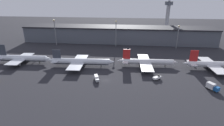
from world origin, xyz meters
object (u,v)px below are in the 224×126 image
(airplane_1, at_px, (80,62))
(airplane_0, at_px, (22,58))
(control_tower, at_px, (168,15))
(service_vehicle_1, at_px, (157,78))
(service_vehicle_2, at_px, (97,78))
(service_vehicle_3, at_px, (212,87))
(airplane_3, at_px, (214,64))
(airplane_2, at_px, (147,62))

(airplane_1, bearing_deg, airplane_0, 174.92)
(airplane_0, bearing_deg, control_tower, 37.60)
(airplane_1, distance_m, control_tower, 133.37)
(airplane_1, xyz_separation_m, service_vehicle_1, (51.96, -15.45, -2.37))
(service_vehicle_2, xyz_separation_m, control_tower, (62.31, 126.53, 23.70))
(airplane_1, height_order, control_tower, control_tower)
(service_vehicle_1, relative_size, service_vehicle_3, 0.82)
(airplane_1, bearing_deg, service_vehicle_2, -55.41)
(service_vehicle_2, relative_size, control_tower, 0.18)
(airplane_1, relative_size, control_tower, 1.13)
(airplane_3, bearing_deg, airplane_1, -179.58)
(airplane_2, bearing_deg, service_vehicle_3, -45.74)
(airplane_0, distance_m, airplane_1, 45.26)
(airplane_3, distance_m, service_vehicle_3, 32.64)
(service_vehicle_2, distance_m, service_vehicle_3, 64.55)
(airplane_2, distance_m, control_tower, 107.35)
(airplane_2, xyz_separation_m, control_tower, (30.61, 100.51, 22.02))
(airplane_1, bearing_deg, airplane_3, 0.42)
(airplane_1, distance_m, airplane_3, 92.95)
(airplane_1, distance_m, airplane_2, 47.55)
(airplane_0, relative_size, airplane_3, 1.02)
(service_vehicle_3, bearing_deg, airplane_3, 123.19)
(airplane_1, xyz_separation_m, service_vehicle_3, (79.91, -24.95, -1.62))
(airplane_2, relative_size, service_vehicle_2, 5.69)
(airplane_2, xyz_separation_m, service_vehicle_2, (-31.70, -26.02, -1.68))
(airplane_0, relative_size, service_vehicle_3, 6.41)
(airplane_0, height_order, service_vehicle_2, airplane_0)
(airplane_3, distance_m, control_tower, 104.54)
(airplane_1, xyz_separation_m, airplane_3, (92.81, 4.99, -0.21))
(airplane_3, bearing_deg, airplane_2, 176.56)
(service_vehicle_2, relative_size, service_vehicle_3, 1.11)
(airplane_2, bearing_deg, airplane_0, 179.64)
(control_tower, bearing_deg, airplane_1, -126.25)
(airplane_2, xyz_separation_m, service_vehicle_3, (32.69, -30.57, -1.21))
(service_vehicle_2, height_order, control_tower, control_tower)
(airplane_0, bearing_deg, service_vehicle_1, -12.79)
(airplane_1, height_order, service_vehicle_3, airplane_1)
(service_vehicle_3, relative_size, control_tower, 0.16)
(airplane_2, relative_size, service_vehicle_3, 6.32)
(service_vehicle_3, bearing_deg, control_tower, 147.42)
(airplane_3, relative_size, service_vehicle_1, 7.64)
(service_vehicle_1, bearing_deg, airplane_2, 64.07)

